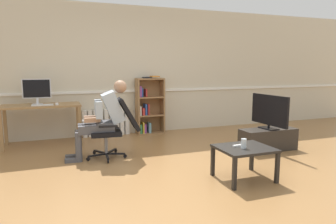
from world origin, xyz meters
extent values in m
plane|color=olive|center=(0.00, 0.00, 0.00)|extent=(18.00, 18.00, 0.00)
cube|color=beige|center=(0.00, 2.65, 1.35)|extent=(12.00, 0.10, 2.70)
cube|color=white|center=(0.00, 2.58, 0.92)|extent=(12.00, 0.03, 0.05)
cube|color=#9E7547|center=(-2.47, 1.89, 0.36)|extent=(0.06, 0.06, 0.72)
cube|color=#9E7547|center=(-1.18, 1.89, 0.36)|extent=(0.06, 0.06, 0.72)
cube|color=#9E7547|center=(-1.18, 2.41, 0.36)|extent=(0.06, 0.06, 0.72)
cube|color=#9E7547|center=(-2.47, 2.41, 0.36)|extent=(0.06, 0.06, 0.72)
cube|color=#9E7547|center=(-1.82, 2.15, 0.74)|extent=(1.36, 0.59, 0.04)
cube|color=silver|center=(-1.89, 2.21, 0.76)|extent=(0.18, 0.14, 0.01)
cube|color=silver|center=(-1.89, 2.23, 0.82)|extent=(0.04, 0.02, 0.10)
cube|color=silver|center=(-1.89, 2.23, 1.05)|extent=(0.49, 0.02, 0.35)
cube|color=black|center=(-1.89, 2.22, 1.05)|extent=(0.45, 0.00, 0.32)
cube|color=white|center=(-1.80, 2.01, 0.77)|extent=(0.37, 0.12, 0.02)
cube|color=white|center=(-1.56, 2.03, 0.77)|extent=(0.06, 0.10, 0.03)
cube|color=olive|center=(0.04, 2.42, 0.60)|extent=(0.03, 0.28, 1.20)
cube|color=olive|center=(0.60, 2.42, 0.60)|extent=(0.03, 0.28, 1.20)
cube|color=olive|center=(0.32, 2.56, 0.60)|extent=(0.56, 0.02, 1.20)
cube|color=olive|center=(0.32, 2.42, 0.01)|extent=(0.53, 0.28, 0.03)
cube|color=olive|center=(0.32, 2.42, 0.40)|extent=(0.53, 0.28, 0.03)
cube|color=olive|center=(0.32, 2.42, 0.79)|extent=(0.53, 0.28, 0.03)
cube|color=olive|center=(0.32, 2.42, 1.18)|extent=(0.53, 0.28, 0.03)
cube|color=#38844C|center=(0.09, 2.41, 0.12)|extent=(0.04, 0.19, 0.19)
cube|color=white|center=(0.09, 2.43, 0.51)|extent=(0.03, 0.19, 0.20)
cube|color=#89428E|center=(0.09, 2.41, 0.92)|extent=(0.04, 0.19, 0.23)
cube|color=gold|center=(0.15, 2.42, 0.14)|extent=(0.03, 0.19, 0.23)
cube|color=red|center=(0.16, 2.42, 0.49)|extent=(0.05, 0.19, 0.15)
cube|color=#2D519E|center=(0.14, 2.44, 0.90)|extent=(0.02, 0.19, 0.18)
cube|color=#89428E|center=(0.19, 2.43, 0.12)|extent=(0.04, 0.19, 0.19)
cube|color=#2D519E|center=(0.22, 2.42, 0.53)|extent=(0.04, 0.19, 0.23)
cube|color=red|center=(0.23, 2.42, 0.89)|extent=(0.03, 0.19, 0.16)
cube|color=#6699A3|center=(0.29, 2.42, 0.13)|extent=(0.05, 0.19, 0.21)
cube|color=red|center=(0.27, 2.43, 0.53)|extent=(0.03, 0.19, 0.23)
cube|color=black|center=(0.27, 2.44, 1.21)|extent=(0.16, 0.22, 0.02)
cube|color=orange|center=(0.42, 2.40, 1.23)|extent=(0.16, 0.22, 0.02)
cube|color=white|center=(-1.04, 2.54, 0.28)|extent=(0.08, 0.08, 0.56)
cube|color=white|center=(-0.93, 2.54, 0.28)|extent=(0.08, 0.08, 0.56)
cube|color=white|center=(-0.82, 2.54, 0.28)|extent=(0.08, 0.08, 0.56)
cube|color=white|center=(-0.71, 2.54, 0.28)|extent=(0.08, 0.08, 0.56)
cube|color=white|center=(-0.60, 2.54, 0.28)|extent=(0.08, 0.08, 0.56)
cube|color=white|center=(-0.49, 2.54, 0.28)|extent=(0.08, 0.08, 0.56)
cube|color=white|center=(-0.38, 2.54, 0.28)|extent=(0.08, 0.08, 0.56)
cube|color=white|center=(-0.27, 2.54, 0.28)|extent=(0.08, 0.08, 0.56)
cube|color=white|center=(-0.16, 2.54, 0.28)|extent=(0.08, 0.08, 0.56)
cube|color=black|center=(-0.87, 0.81, 0.07)|extent=(0.06, 0.30, 0.02)
cylinder|color=black|center=(-0.88, 0.66, 0.03)|extent=(0.03, 0.06, 0.06)
cube|color=black|center=(-0.72, 0.90, 0.07)|extent=(0.29, 0.15, 0.02)
cylinder|color=black|center=(-0.58, 0.85, 0.03)|extent=(0.06, 0.04, 0.06)
cube|color=black|center=(-0.76, 1.08, 0.07)|extent=(0.22, 0.25, 0.02)
cylinder|color=black|center=(-0.67, 1.19, 0.03)|extent=(0.05, 0.06, 0.06)
cube|color=black|center=(-0.94, 1.09, 0.07)|extent=(0.19, 0.27, 0.02)
cylinder|color=black|center=(-1.02, 1.22, 0.03)|extent=(0.05, 0.06, 0.06)
cube|color=black|center=(-1.01, 0.93, 0.07)|extent=(0.30, 0.11, 0.02)
cylinder|color=black|center=(-1.15, 0.89, 0.03)|extent=(0.06, 0.03, 0.06)
cylinder|color=gray|center=(-0.86, 0.96, 0.23)|extent=(0.05, 0.05, 0.30)
cube|color=black|center=(-0.86, 0.96, 0.41)|extent=(0.49, 0.49, 0.07)
cube|color=black|center=(-0.49, 0.93, 0.69)|extent=(0.36, 0.46, 0.52)
cube|color=black|center=(-0.82, 1.22, 0.56)|extent=(0.28, 0.06, 0.03)
cube|color=black|center=(-0.86, 0.70, 0.56)|extent=(0.28, 0.06, 0.03)
cube|color=#4C4C51|center=(-0.86, 0.96, 0.52)|extent=(0.28, 0.36, 0.14)
cube|color=#A3B2C1|center=(-0.74, 0.95, 0.81)|extent=(0.38, 0.37, 0.52)
sphere|color=#A87A5B|center=(-0.61, 0.94, 1.13)|extent=(0.20, 0.20, 0.20)
cube|color=white|center=(-1.14, 0.98, 0.62)|extent=(0.15, 0.05, 0.02)
cube|color=#4C4C51|center=(-1.06, 1.08, 0.49)|extent=(0.43, 0.16, 0.13)
cylinder|color=#4C4C51|center=(-1.27, 1.09, 0.23)|extent=(0.10, 0.10, 0.46)
cube|color=#4C4C51|center=(-1.37, 1.10, 0.03)|extent=(0.23, 0.11, 0.06)
cube|color=#4C4C51|center=(-1.08, 0.88, 0.49)|extent=(0.43, 0.16, 0.13)
cylinder|color=#4C4C51|center=(-1.28, 0.89, 0.23)|extent=(0.10, 0.10, 0.46)
cube|color=#4C4C51|center=(-1.38, 0.90, 0.03)|extent=(0.23, 0.11, 0.06)
cube|color=#A3B2C1|center=(-0.95, 1.13, 0.79)|extent=(0.11, 0.09, 0.26)
cube|color=#A87A5B|center=(-1.05, 1.07, 0.64)|extent=(0.24, 0.09, 0.07)
cube|color=#A3B2C1|center=(-0.97, 0.81, 0.79)|extent=(0.11, 0.09, 0.26)
cube|color=#A87A5B|center=(-1.07, 0.88, 0.64)|extent=(0.24, 0.09, 0.07)
cube|color=#2D2823|center=(1.85, 0.44, 0.19)|extent=(1.00, 0.37, 0.37)
cube|color=black|center=(1.85, 0.44, 0.38)|extent=(0.22, 0.33, 0.02)
cylinder|color=black|center=(1.85, 0.44, 0.42)|extent=(0.04, 0.04, 0.05)
cube|color=black|center=(1.85, 0.44, 0.70)|extent=(0.08, 0.86, 0.52)
cube|color=#B7D1F9|center=(1.87, 0.44, 0.70)|extent=(0.05, 0.80, 0.48)
cube|color=black|center=(0.34, -0.86, 0.20)|extent=(0.04, 0.04, 0.39)
cube|color=black|center=(0.96, -0.86, 0.20)|extent=(0.04, 0.04, 0.39)
cube|color=black|center=(0.96, -0.34, 0.20)|extent=(0.04, 0.04, 0.39)
cube|color=black|center=(0.34, -0.34, 0.20)|extent=(0.04, 0.04, 0.39)
cube|color=black|center=(0.65, -0.60, 0.41)|extent=(0.68, 0.58, 0.03)
cylinder|color=silver|center=(0.61, -0.64, 0.49)|extent=(0.07, 0.07, 0.12)
cube|color=white|center=(0.60, -0.53, 0.43)|extent=(0.15, 0.05, 0.02)
camera|label=1|loc=(-1.58, -3.80, 1.44)|focal=32.66mm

